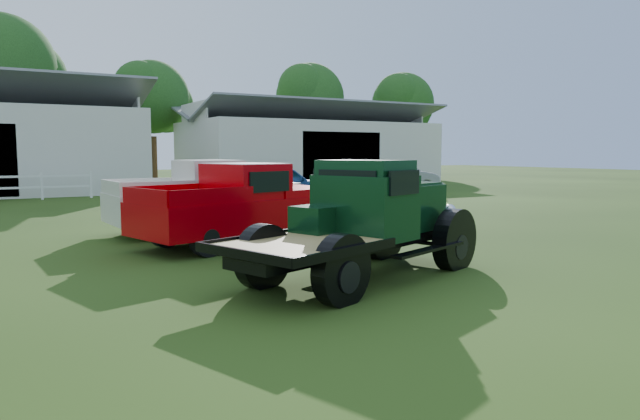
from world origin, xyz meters
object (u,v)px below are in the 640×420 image
vintage_flatbed (361,220)px  red_pickup (242,203)px  white_pickup (205,197)px  misc_car_grey (389,179)px  misc_car_blue (277,185)px

vintage_flatbed → red_pickup: bearing=75.2°
white_pickup → misc_car_grey: (10.48, 6.13, -0.05)m
white_pickup → misc_car_grey: size_ratio=0.95×
red_pickup → white_pickup: red_pickup is taller
white_pickup → misc_car_blue: white_pickup is taller
misc_car_blue → vintage_flatbed: bearing=148.0°
red_pickup → white_pickup: 2.31m
vintage_flatbed → white_pickup: 6.61m
vintage_flatbed → red_pickup: (-0.34, 4.29, -0.05)m
vintage_flatbed → white_pickup: (-0.44, 6.60, -0.06)m
vintage_flatbed → red_pickup: 4.31m
vintage_flatbed → white_pickup: bearing=74.5°
misc_car_blue → misc_car_grey: 5.76m
misc_car_blue → misc_car_grey: size_ratio=0.92×
red_pickup → misc_car_blue: 9.19m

